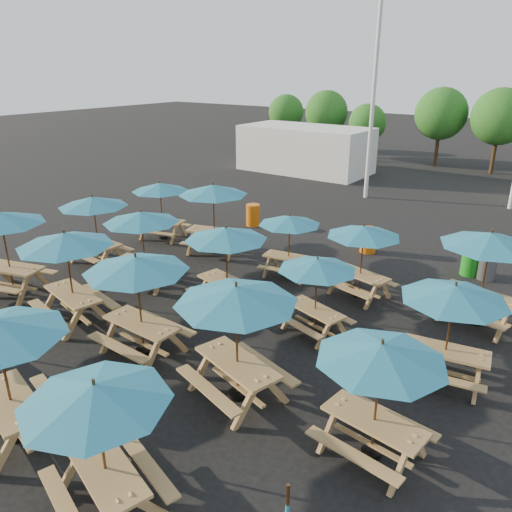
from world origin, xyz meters
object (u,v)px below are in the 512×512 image
Objects in this scene: picnic_unit_12 at (96,400)px; picnic_unit_15 at (364,235)px; picnic_unit_7 at (213,193)px; waste_bin_3 at (487,265)px; picnic_unit_10 at (226,238)px; picnic_unit_13 at (236,301)px; picnic_unit_3 at (160,190)px; picnic_unit_6 at (141,221)px; picnic_unit_18 at (454,298)px; waste_bin_0 at (253,215)px; picnic_unit_5 at (65,244)px; waste_bin_2 at (471,261)px; waste_bin_1 at (368,240)px; picnic_unit_2 at (93,205)px; picnic_unit_14 at (317,268)px; picnic_unit_19 at (490,244)px; picnic_unit_1 at (1,222)px; picnic_unit_11 at (290,223)px; picnic_unit_17 at (381,358)px; picnic_unit_9 at (136,269)px.

picnic_unit_15 is at bearing 107.22° from picnic_unit_12.
waste_bin_3 is (8.61, 3.21, -1.75)m from picnic_unit_7.
picnic_unit_13 is (2.75, -3.09, 0.15)m from picnic_unit_10.
picnic_unit_10 is at bearing -43.20° from picnic_unit_3.
picnic_unit_13 is at bearing -38.99° from picnic_unit_6.
picnic_unit_6 is 1.02× the size of picnic_unit_10.
picnic_unit_18 is (11.80, -3.21, 0.04)m from picnic_unit_3.
picnic_unit_3 reaches higher than waste_bin_0.
picnic_unit_5 is 3.09× the size of waste_bin_2.
picnic_unit_13 is at bearing -103.25° from waste_bin_2.
picnic_unit_5 is at bearing -131.27° from waste_bin_3.
picnic_unit_18 is 2.74× the size of waste_bin_1.
picnic_unit_7 is 9.67m from picnic_unit_18.
picnic_unit_15 is at bearing -29.70° from waste_bin_0.
waste_bin_0 is at bearing 77.57° from picnic_unit_2.
waste_bin_0 is at bearing 151.44° from picnic_unit_14.
picnic_unit_19 is (3.17, 9.53, 0.23)m from picnic_unit_12.
waste_bin_0 is at bearing 178.77° from waste_bin_2.
picnic_unit_19 reaches higher than picnic_unit_1.
picnic_unit_18 reaches higher than picnic_unit_11.
picnic_unit_7 is 8.56m from picnic_unit_13.
picnic_unit_18 is (0.33, 2.99, 0.01)m from picnic_unit_17.
picnic_unit_15 reaches higher than picnic_unit_11.
picnic_unit_7 reaches higher than picnic_unit_5.
picnic_unit_2 is 0.79× the size of picnic_unit_7.
picnic_unit_3 is at bearing -169.56° from picnic_unit_15.
picnic_unit_5 is at bearing -125.57° from picnic_unit_11.
picnic_unit_18 is at bearing 58.84° from picnic_unit_13.
picnic_unit_18 is at bearing -78.54° from picnic_unit_19.
picnic_unit_1 is 3.29× the size of waste_bin_2.
picnic_unit_11 is 0.82× the size of picnic_unit_12.
picnic_unit_2 is 4.04m from picnic_unit_7.
picnic_unit_2 is 0.95× the size of picnic_unit_18.
picnic_unit_19 reaches higher than picnic_unit_9.
picnic_unit_2 is 0.87× the size of picnic_unit_12.
picnic_unit_5 is at bearing -120.32° from picnic_unit_15.
picnic_unit_11 is (2.97, 5.92, -0.41)m from picnic_unit_5.
picnic_unit_12 is at bearing -99.55° from waste_bin_2.
waste_bin_1 is (1.51, 9.50, -1.69)m from picnic_unit_9.
picnic_unit_1 is 14.79m from waste_bin_3.
picnic_unit_14 reaches higher than waste_bin_3.
picnic_unit_7 is at bearing 117.61° from picnic_unit_9.
picnic_unit_18 is at bearing -35.71° from picnic_unit_11.
picnic_unit_11 is at bearing 139.87° from picnic_unit_17.
picnic_unit_7 is 1.10× the size of picnic_unit_12.
picnic_unit_12 is at bearing -101.82° from waste_bin_3.
picnic_unit_5 reaches higher than waste_bin_2.
picnic_unit_1 is at bearing -147.71° from picnic_unit_6.
picnic_unit_10 is at bearing 89.83° from picnic_unit_9.
picnic_unit_15 reaches higher than waste_bin_3.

